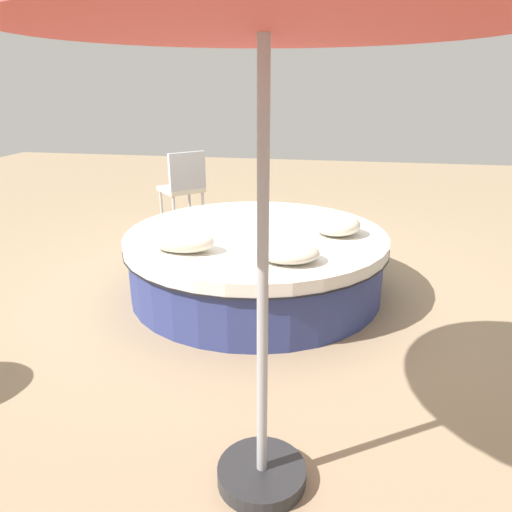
{
  "coord_description": "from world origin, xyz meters",
  "views": [
    {
      "loc": [
        0.74,
        -4.09,
        1.87
      ],
      "look_at": [
        0.0,
        0.0,
        0.34
      ],
      "focal_mm": 33.67,
      "sensor_mm": 36.0,
      "label": 1
    }
  ],
  "objects_px": {
    "throw_pillow_2": "(336,224)",
    "patio_chair": "(184,182)",
    "round_bed": "(256,261)",
    "throw_pillow_1": "(287,252)",
    "throw_pillow_0": "(182,241)"
  },
  "relations": [
    {
      "from": "round_bed",
      "to": "throw_pillow_2",
      "type": "height_order",
      "value": "throw_pillow_2"
    },
    {
      "from": "throw_pillow_2",
      "to": "throw_pillow_0",
      "type": "bearing_deg",
      "value": -150.64
    },
    {
      "from": "throw_pillow_1",
      "to": "throw_pillow_0",
      "type": "bearing_deg",
      "value": 175.75
    },
    {
      "from": "throw_pillow_0",
      "to": "patio_chair",
      "type": "relative_size",
      "value": 0.54
    },
    {
      "from": "throw_pillow_1",
      "to": "patio_chair",
      "type": "distance_m",
      "value": 3.29
    },
    {
      "from": "throw_pillow_1",
      "to": "throw_pillow_2",
      "type": "height_order",
      "value": "throw_pillow_2"
    },
    {
      "from": "round_bed",
      "to": "patio_chair",
      "type": "relative_size",
      "value": 2.43
    },
    {
      "from": "throw_pillow_1",
      "to": "throw_pillow_2",
      "type": "relative_size",
      "value": 1.15
    },
    {
      "from": "throw_pillow_0",
      "to": "throw_pillow_2",
      "type": "xyz_separation_m",
      "value": [
        1.2,
        0.68,
        0.0
      ]
    },
    {
      "from": "round_bed",
      "to": "throw_pillow_1",
      "type": "distance_m",
      "value": 0.85
    },
    {
      "from": "throw_pillow_2",
      "to": "patio_chair",
      "type": "relative_size",
      "value": 0.44
    },
    {
      "from": "round_bed",
      "to": "throw_pillow_2",
      "type": "relative_size",
      "value": 5.55
    },
    {
      "from": "throw_pillow_0",
      "to": "throw_pillow_2",
      "type": "bearing_deg",
      "value": 29.36
    },
    {
      "from": "throw_pillow_0",
      "to": "patio_chair",
      "type": "distance_m",
      "value": 2.87
    },
    {
      "from": "round_bed",
      "to": "throw_pillow_1",
      "type": "xyz_separation_m",
      "value": [
        0.36,
        -0.68,
        0.35
      ]
    }
  ]
}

